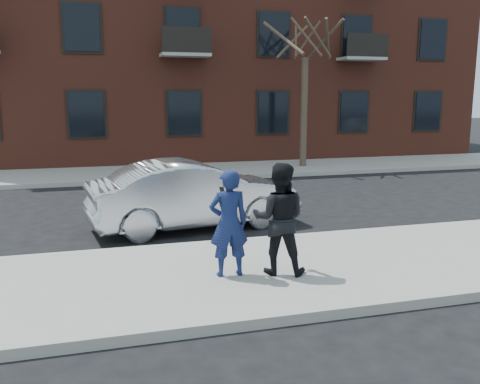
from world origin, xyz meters
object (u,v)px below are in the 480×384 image
object	(u,v)px
silver_sedan	(194,195)
man_peacoat	(279,219)
man_hoodie	(229,223)
street_tree	(306,25)

from	to	relation	value
silver_sedan	man_peacoat	xyz separation A→B (m)	(0.67, -3.66, 0.27)
silver_sedan	man_hoodie	world-z (taller)	man_hoodie
silver_sedan	man_hoodie	xyz separation A→B (m)	(-0.12, -3.56, 0.23)
man_hoodie	street_tree	bearing A→B (deg)	-116.90
man_peacoat	silver_sedan	bearing A→B (deg)	-57.35
man_hoodie	man_peacoat	distance (m)	0.79
man_hoodie	man_peacoat	size ratio (longest dim) A/B	0.95
street_tree	man_hoodie	world-z (taller)	street_tree
street_tree	silver_sedan	world-z (taller)	street_tree
silver_sedan	street_tree	bearing A→B (deg)	-45.17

